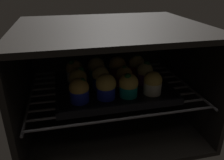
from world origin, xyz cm
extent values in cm
cube|color=black|center=(0.00, 22.00, -0.75)|extent=(59.00, 47.00, 1.50)
cube|color=black|center=(0.00, 22.00, 34.75)|extent=(59.00, 47.00, 1.50)
cube|color=black|center=(0.00, 44.75, 17.00)|extent=(59.00, 1.50, 34.00)
cube|color=black|center=(-28.75, 22.00, 17.00)|extent=(1.50, 47.00, 34.00)
cube|color=black|center=(28.75, 22.00, 17.00)|extent=(1.50, 47.00, 34.00)
cylinder|color=#4C494C|center=(0.00, 3.00, 13.60)|extent=(54.00, 0.80, 0.80)
cylinder|color=#4C494C|center=(0.00, 7.75, 13.60)|extent=(54.00, 0.80, 0.80)
cylinder|color=#4C494C|center=(0.00, 12.50, 13.60)|extent=(54.00, 0.80, 0.80)
cylinder|color=#4C494C|center=(0.00, 17.25, 13.60)|extent=(54.00, 0.80, 0.80)
cylinder|color=#4C494C|center=(0.00, 22.00, 13.60)|extent=(54.00, 0.80, 0.80)
cylinder|color=#4C494C|center=(0.00, 26.75, 13.60)|extent=(54.00, 0.80, 0.80)
cylinder|color=#4C494C|center=(0.00, 31.50, 13.60)|extent=(54.00, 0.80, 0.80)
cylinder|color=#4C494C|center=(0.00, 36.25, 13.60)|extent=(54.00, 0.80, 0.80)
cylinder|color=#4C494C|center=(0.00, 41.00, 13.60)|extent=(54.00, 0.80, 0.80)
cylinder|color=#4C494C|center=(-27.00, 22.00, 13.60)|extent=(0.80, 42.00, 0.80)
cylinder|color=#4C494C|center=(27.00, 22.00, 13.60)|extent=(0.80, 42.00, 0.80)
cube|color=black|center=(0.00, 20.40, 14.60)|extent=(37.40, 29.75, 1.20)
cube|color=black|center=(0.00, 5.92, 15.70)|extent=(37.40, 0.80, 1.00)
cube|color=black|center=(0.00, 34.88, 15.70)|extent=(37.40, 0.80, 1.00)
cube|color=black|center=(-18.30, 20.40, 15.70)|extent=(0.80, 29.75, 1.00)
cube|color=black|center=(18.30, 20.40, 15.70)|extent=(0.80, 29.75, 1.00)
cylinder|color=#1928B7|center=(-11.65, 12.55, 17.11)|extent=(5.67, 5.67, 3.83)
sphere|color=gold|center=(-11.65, 12.55, 19.68)|extent=(5.86, 5.86, 5.86)
sphere|color=#1E6023|center=(-10.66, 12.55, 21.60)|extent=(2.12, 2.12, 2.12)
cylinder|color=#1928B7|center=(-3.58, 12.89, 17.11)|extent=(5.67, 5.67, 3.83)
sphere|color=gold|center=(-3.58, 12.89, 20.04)|extent=(6.16, 6.16, 6.16)
cylinder|color=#0C8C84|center=(3.43, 12.67, 17.11)|extent=(5.67, 5.67, 3.83)
sphere|color=gold|center=(3.43, 12.67, 19.59)|extent=(6.02, 6.02, 6.02)
sphere|color=#19511E|center=(2.97, 12.09, 21.88)|extent=(2.20, 2.20, 2.20)
cylinder|color=silver|center=(11.36, 12.68, 17.11)|extent=(5.67, 5.67, 3.83)
sphere|color=gold|center=(11.36, 12.68, 19.67)|extent=(5.77, 5.77, 5.77)
sphere|color=#28702D|center=(11.40, 12.64, 21.51)|extent=(1.77, 1.77, 1.77)
cylinder|color=#0C8C84|center=(-11.29, 20.13, 17.11)|extent=(5.67, 5.67, 3.83)
sphere|color=gold|center=(-11.29, 20.13, 19.56)|extent=(5.93, 5.93, 5.93)
sphere|color=#1E6023|center=(-10.15, 20.69, 21.88)|extent=(2.24, 2.24, 2.24)
cylinder|color=#1928B7|center=(-3.86, 20.18, 17.11)|extent=(5.67, 5.67, 3.83)
sphere|color=#DBBC60|center=(-3.86, 20.18, 19.95)|extent=(5.64, 5.64, 5.64)
cylinder|color=red|center=(4.17, 20.03, 17.11)|extent=(5.67, 5.67, 3.83)
sphere|color=gold|center=(4.17, 20.03, 19.47)|extent=(5.42, 5.42, 5.42)
sphere|color=#1E6023|center=(4.03, 19.77, 21.65)|extent=(1.69, 1.69, 1.69)
cylinder|color=#7A238C|center=(11.65, 20.49, 17.11)|extent=(5.67, 5.67, 3.83)
sphere|color=#E0CC7A|center=(11.65, 20.49, 19.76)|extent=(5.56, 5.56, 5.56)
sphere|color=#19511E|center=(12.17, 20.69, 22.05)|extent=(2.34, 2.34, 2.34)
cylinder|color=silver|center=(-11.85, 28.17, 17.11)|extent=(5.67, 5.67, 3.83)
sphere|color=gold|center=(-11.85, 28.17, 19.79)|extent=(5.87, 5.87, 5.87)
sphere|color=#19511E|center=(-12.59, 27.49, 22.06)|extent=(2.11, 2.11, 2.11)
cylinder|color=#0C8C84|center=(-4.01, 28.31, 17.11)|extent=(5.67, 5.67, 3.83)
sphere|color=#DBBC60|center=(-4.01, 28.31, 19.97)|extent=(6.08, 6.08, 6.08)
sphere|color=#28702D|center=(-3.54, 28.97, 22.21)|extent=(2.06, 2.06, 2.06)
cylinder|color=red|center=(3.64, 27.70, 17.11)|extent=(5.67, 5.67, 3.83)
sphere|color=gold|center=(3.64, 27.70, 20.00)|extent=(6.11, 6.11, 6.11)
sphere|color=#1E6023|center=(4.12, 27.79, 22.01)|extent=(1.62, 1.62, 1.62)
cylinder|color=red|center=(11.13, 27.98, 17.11)|extent=(5.67, 5.67, 3.83)
sphere|color=#DBBC60|center=(11.13, 27.98, 20.08)|extent=(5.62, 5.62, 5.62)
sphere|color=#28702D|center=(11.33, 28.08, 22.01)|extent=(2.27, 2.27, 2.27)
camera|label=1|loc=(-15.34, -46.95, 48.91)|focal=36.26mm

